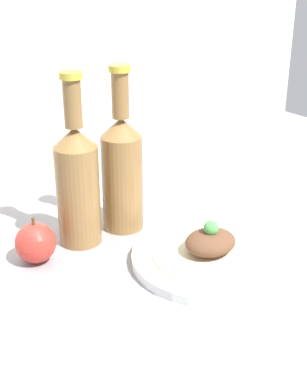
# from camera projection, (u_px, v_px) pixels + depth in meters

# --- Properties ---
(ground_plane) EXTENTS (1.80, 1.10, 0.04)m
(ground_plane) POSITION_uv_depth(u_px,v_px,m) (181.00, 260.00, 0.99)
(ground_plane) COLOR gray
(wall_backsplash) EXTENTS (1.80, 0.03, 0.80)m
(wall_backsplash) POSITION_uv_depth(u_px,v_px,m) (34.00, 2.00, 1.21)
(wall_backsplash) COLOR silver
(wall_backsplash) RESTS_ON ground_plane
(plate) EXTENTS (0.28, 0.28, 0.02)m
(plate) POSITION_uv_depth(u_px,v_px,m) (210.00, 257.00, 0.94)
(plate) COLOR white
(plate) RESTS_ON ground_plane
(plated_food) EXTENTS (0.20, 0.20, 0.06)m
(plated_food) POSITION_uv_depth(u_px,v_px,m) (210.00, 245.00, 0.93)
(plated_food) COLOR beige
(plated_food) RESTS_ON plate
(cider_bottle_left) EXTENTS (0.08, 0.08, 0.32)m
(cider_bottle_left) POSITION_uv_depth(u_px,v_px,m) (77.00, 181.00, 0.97)
(cider_bottle_left) COLOR olive
(cider_bottle_left) RESTS_ON ground_plane
(cider_bottle_right) EXTENTS (0.08, 0.08, 0.32)m
(cider_bottle_right) POSITION_uv_depth(u_px,v_px,m) (122.00, 169.00, 1.02)
(cider_bottle_right) COLOR olive
(cider_bottle_right) RESTS_ON ground_plane
(apple) EXTENTS (0.07, 0.07, 0.09)m
(apple) POSITION_uv_depth(u_px,v_px,m) (36.00, 243.00, 0.94)
(apple) COLOR red
(apple) RESTS_ON ground_plane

